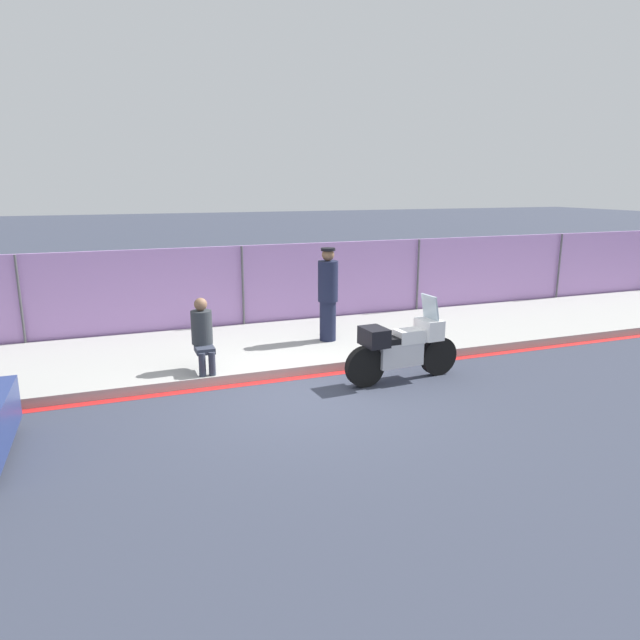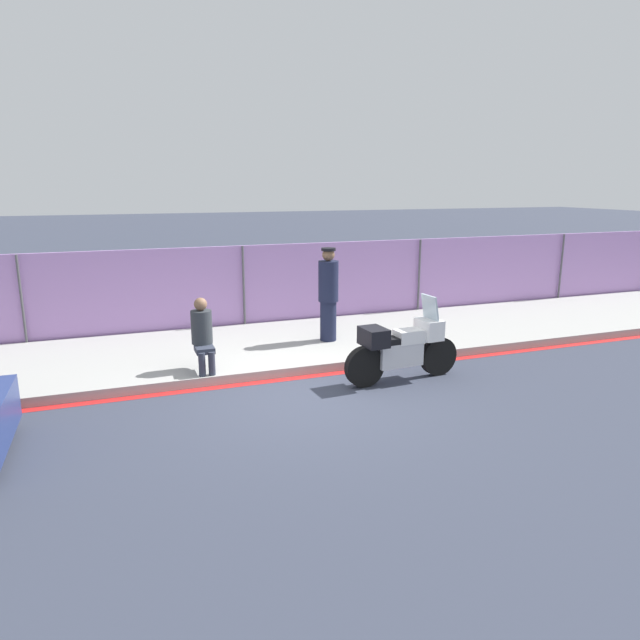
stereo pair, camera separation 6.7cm
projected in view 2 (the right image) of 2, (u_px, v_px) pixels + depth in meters
ground_plane at (307, 396)px, 9.00m from camera, size 120.00×120.00×0.00m
sidewalk at (264, 347)px, 11.40m from camera, size 33.12×3.42×0.16m
curb_paint_stripe at (291, 379)px, 9.77m from camera, size 33.12×0.18×0.01m
storefront_fence at (243, 288)px, 12.83m from camera, size 31.46×0.17×1.93m
motorcycle at (402, 348)px, 9.56m from camera, size 2.14×0.59×1.44m
officer_standing at (328, 294)px, 11.37m from camera, size 0.40×0.40×1.87m
person_seated_on_curb at (202, 331)px, 9.60m from camera, size 0.36×0.64×1.24m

